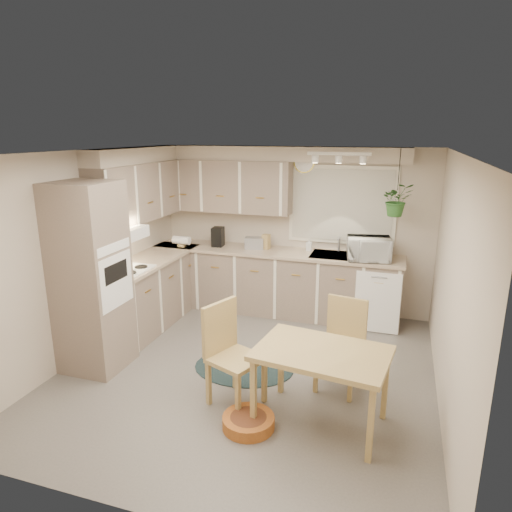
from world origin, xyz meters
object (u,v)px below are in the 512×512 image
at_px(chair_back, 340,347).
at_px(microwave, 369,246).
at_px(chair_left, 236,356).
at_px(pet_bed, 248,422).
at_px(braided_rug, 244,368).
at_px(dining_table, 321,387).

relative_size(chair_back, microwave, 1.69).
relative_size(chair_left, chair_back, 1.07).
xyz_separation_m(pet_bed, microwave, (0.80, 2.64, 1.07)).
bearing_deg(pet_bed, braided_rug, 111.54).
bearing_deg(dining_table, braided_rug, 143.64).
height_order(chair_back, microwave, microwave).
bearing_deg(chair_left, dining_table, 107.35).
bearing_deg(chair_back, chair_left, 42.47).
bearing_deg(dining_table, chair_left, 175.24).
relative_size(dining_table, chair_back, 1.22).
height_order(chair_left, chair_back, chair_left).
xyz_separation_m(chair_left, pet_bed, (0.24, -0.34, -0.45)).
bearing_deg(braided_rug, microwave, 54.02).
relative_size(chair_back, pet_bed, 1.98).
bearing_deg(chair_back, braided_rug, 5.69).
distance_m(chair_back, microwave, 1.86).
bearing_deg(chair_left, braided_rug, -144.40).
height_order(braided_rug, microwave, microwave).
distance_m(chair_left, pet_bed, 0.61).
distance_m(chair_back, braided_rug, 1.18).
xyz_separation_m(chair_left, braided_rug, (-0.16, 0.66, -0.50)).
bearing_deg(chair_back, pet_bed, 63.78).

